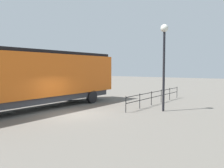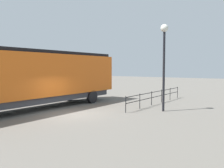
{
  "view_description": "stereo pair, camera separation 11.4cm",
  "coord_description": "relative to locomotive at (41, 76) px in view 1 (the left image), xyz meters",
  "views": [
    {
      "loc": [
        11.13,
        -11.43,
        3.04
      ],
      "look_at": [
        1.18,
        2.89,
        1.85
      ],
      "focal_mm": 38.82,
      "sensor_mm": 36.0,
      "label": 1
    },
    {
      "loc": [
        11.23,
        -11.36,
        3.04
      ],
      "look_at": [
        1.18,
        2.89,
        1.85
      ],
      "focal_mm": 38.82,
      "sensor_mm": 36.0,
      "label": 2
    }
  ],
  "objects": [
    {
      "name": "lamp_post",
      "position": [
        7.95,
        4.05,
        1.9
      ],
      "size": [
        0.53,
        0.53,
        5.99
      ],
      "color": "black",
      "rests_on": "ground_plane"
    },
    {
      "name": "ground_plane",
      "position": [
        3.41,
        -0.28,
        -2.38
      ],
      "size": [
        120.0,
        120.0,
        0.0
      ],
      "primitive_type": "plane",
      "color": "#666059"
    },
    {
      "name": "platform_fence",
      "position": [
        6.1,
        6.99,
        -1.64
      ],
      "size": [
        0.05,
        9.88,
        1.12
      ],
      "color": "black",
      "rests_on": "ground_plane"
    },
    {
      "name": "locomotive",
      "position": [
        0.0,
        0.0,
        0.0
      ],
      "size": [
        3.04,
        15.06,
        4.27
      ],
      "color": "orange",
      "rests_on": "ground_plane"
    }
  ]
}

